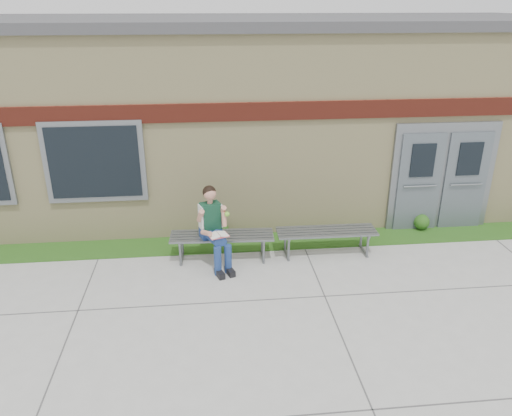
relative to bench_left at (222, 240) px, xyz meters
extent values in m
plane|color=#9E9E99|center=(0.64, -2.00, -0.39)|extent=(80.00, 80.00, 0.00)
cube|color=#204412|center=(0.64, 0.60, -0.38)|extent=(16.00, 0.80, 0.02)
cube|color=beige|center=(0.64, 4.00, 1.61)|extent=(16.00, 6.00, 4.00)
cube|color=#3F3F42|center=(0.64, 4.00, 3.71)|extent=(16.20, 6.20, 0.20)
cube|color=maroon|center=(0.64, 0.97, 2.21)|extent=(16.00, 0.06, 0.35)
cube|color=slate|center=(-2.36, 0.96, 1.31)|extent=(1.90, 0.08, 1.60)
cube|color=black|center=(-2.36, 0.92, 1.31)|extent=(1.70, 0.04, 1.40)
cube|color=slate|center=(4.64, 0.96, 0.76)|extent=(2.20, 0.08, 2.30)
cube|color=#505961|center=(4.14, 0.91, 0.66)|extent=(0.92, 0.06, 2.10)
cube|color=#505961|center=(5.14, 0.91, 0.66)|extent=(0.92, 0.06, 2.10)
cube|color=slate|center=(0.00, 0.00, 0.10)|extent=(1.95, 0.63, 0.04)
cube|color=slate|center=(-0.77, 0.00, -0.17)|extent=(0.07, 0.54, 0.44)
cube|color=slate|center=(0.77, 0.00, -0.17)|extent=(0.07, 0.54, 0.44)
cube|color=slate|center=(2.00, 0.00, 0.09)|extent=(1.91, 0.55, 0.04)
cube|color=slate|center=(1.24, 0.00, -0.17)|extent=(0.05, 0.53, 0.43)
cube|color=slate|center=(2.76, 0.00, -0.17)|extent=(0.05, 0.53, 0.43)
cube|color=navy|center=(-0.21, -0.05, 0.20)|extent=(0.44, 0.37, 0.18)
cube|color=#0F372A|center=(-0.20, -0.07, 0.54)|extent=(0.40, 0.32, 0.50)
sphere|color=tan|center=(-0.20, -0.08, 0.98)|extent=(0.29, 0.29, 0.23)
sphere|color=black|center=(-0.21, -0.06, 1.00)|extent=(0.31, 0.31, 0.24)
cylinder|color=navy|center=(-0.21, -0.36, 0.22)|extent=(0.31, 0.49, 0.16)
cylinder|color=navy|center=(-0.02, -0.29, 0.22)|extent=(0.31, 0.49, 0.16)
cylinder|color=navy|center=(-0.10, -0.60, -0.11)|extent=(0.13, 0.13, 0.55)
cylinder|color=navy|center=(0.08, -0.53, -0.11)|extent=(0.13, 0.13, 0.55)
cube|color=black|center=(-0.08, -0.67, -0.33)|extent=(0.20, 0.31, 0.11)
cube|color=black|center=(0.11, -0.61, -0.33)|extent=(0.20, 0.31, 0.11)
cylinder|color=tan|center=(-0.38, -0.20, 0.61)|extent=(0.17, 0.26, 0.29)
cylinder|color=tan|center=(0.02, -0.07, 0.61)|extent=(0.17, 0.26, 0.29)
cube|color=white|center=(-0.07, -0.45, 0.33)|extent=(0.40, 0.34, 0.02)
cube|color=#D9515A|center=(-0.07, -0.45, 0.32)|extent=(0.40, 0.35, 0.01)
sphere|color=#79C434|center=(0.10, -0.20, 0.62)|extent=(0.09, 0.09, 0.09)
sphere|color=#204412|center=(-0.01, 0.85, -0.18)|extent=(0.36, 0.36, 0.36)
sphere|color=#204412|center=(4.29, 0.85, -0.20)|extent=(0.33, 0.33, 0.33)
camera|label=1|loc=(-0.23, -8.43, 4.18)|focal=35.00mm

